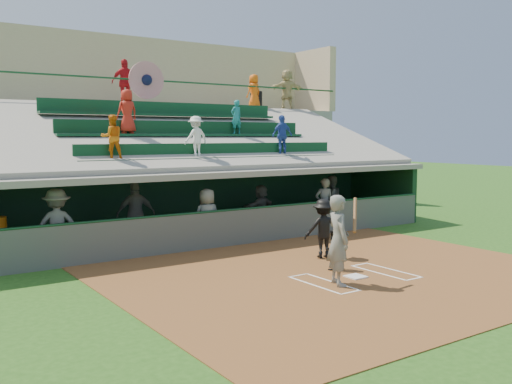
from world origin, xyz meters
TOP-DOWN VIEW (x-y plane):
  - ground at (0.00, 0.00)m, footprint 100.00×100.00m
  - dirt_slab at (0.00, 0.50)m, footprint 11.00×9.00m
  - home_plate at (0.00, 0.00)m, footprint 0.43×0.43m
  - batters_box_chalk at (0.00, 0.00)m, footprint 2.65×1.85m
  - dugout_floor at (0.00, 6.75)m, footprint 16.00×3.50m
  - concourse_slab at (0.00, 13.50)m, footprint 20.00×3.00m
  - grandstand at (-0.01, 10.51)m, footprint 20.40×10.40m
  - batter_at_plate at (-0.82, -0.27)m, footprint 0.98×0.87m
  - catcher at (0.07, 0.88)m, footprint 0.52×0.42m
  - home_umpire at (0.83, 2.13)m, footprint 1.20×0.96m
  - dugout_bench at (-0.24, 7.98)m, footprint 16.41×2.34m
  - dugout_player_a at (-5.39, 5.64)m, footprint 1.38×0.98m
  - dugout_player_b at (-2.84, 6.46)m, footprint 1.23×0.72m
  - dugout_player_c at (-1.07, 5.25)m, footprint 0.87×0.58m
  - dugout_player_d at (2.02, 6.82)m, footprint 1.56×0.86m
  - dugout_player_e at (3.84, 5.53)m, footprint 0.79×0.65m
  - dugout_player_f at (5.09, 6.55)m, footprint 0.90×0.71m
  - trash_bin at (5.74, 12.55)m, footprint 0.56×0.56m
  - concourse_staff_a at (-0.52, 12.91)m, footprint 1.17×0.62m
  - concourse_staff_b at (5.34, 12.15)m, footprint 0.85×0.64m
  - concourse_staff_c at (7.20, 12.12)m, footprint 1.86×0.98m

SIDE VIEW (x-z plane):
  - ground at x=0.00m, z-range 0.00..0.00m
  - dirt_slab at x=0.00m, z-range 0.00..0.02m
  - dugout_floor at x=0.00m, z-range 0.00..0.04m
  - batters_box_chalk at x=0.00m, z-range 0.02..0.03m
  - home_plate at x=0.00m, z-range 0.02..0.05m
  - dugout_bench at x=-0.24m, z-range 0.04..0.53m
  - catcher at x=0.07m, z-range 0.02..1.04m
  - home_umpire at x=0.83m, z-range 0.02..1.64m
  - dugout_player_d at x=2.02m, z-range 0.04..1.65m
  - dugout_player_c at x=-1.07m, z-range 0.04..1.79m
  - dugout_player_f at x=5.09m, z-range 0.04..1.86m
  - dugout_player_e at x=3.84m, z-range 0.04..1.89m
  - dugout_player_a at x=-5.39m, z-range 0.04..1.99m
  - dugout_player_b at x=-2.84m, z-range 0.04..2.00m
  - batter_at_plate at x=-0.82m, z-range 0.02..2.07m
  - grandstand at x=-0.01m, z-range -1.64..6.16m
  - concourse_slab at x=0.00m, z-range 0.00..4.60m
  - trash_bin at x=5.74m, z-range 4.60..5.44m
  - concourse_staff_b at x=5.34m, z-range 4.60..6.17m
  - concourse_staff_a at x=-0.52m, z-range 4.60..6.50m
  - concourse_staff_c at x=7.20m, z-range 4.60..6.51m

